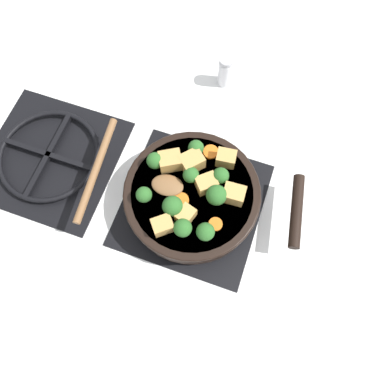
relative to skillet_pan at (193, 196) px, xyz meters
name	(u,v)px	position (x,y,z in m)	size (l,w,h in m)	color
ground_plane	(192,205)	(0.00, 0.00, -0.06)	(2.40, 2.40, 0.00)	white
front_burner_grate	(192,203)	(0.00, 0.00, -0.05)	(0.31, 0.31, 0.03)	black
rear_burner_grate	(50,156)	(0.00, 0.36, -0.05)	(0.31, 0.31, 0.03)	black
skillet_pan	(193,196)	(0.00, 0.00, 0.00)	(0.29, 0.39, 0.06)	black
wooden_spoon	(126,176)	(-0.01, 0.15, 0.03)	(0.25, 0.21, 0.02)	brown
tofu_cube_center_large	(206,184)	(0.02, -0.02, 0.04)	(0.04, 0.03, 0.03)	tan
tofu_cube_near_handle	(170,161)	(0.04, 0.07, 0.04)	(0.05, 0.04, 0.04)	tan
tofu_cube_east_chunk	(192,162)	(0.06, 0.02, 0.04)	(0.05, 0.04, 0.04)	tan
tofu_cube_west_chunk	(186,215)	(-0.06, 0.00, 0.04)	(0.04, 0.03, 0.03)	tan
tofu_cube_back_piece	(234,194)	(0.02, -0.08, 0.04)	(0.04, 0.04, 0.04)	tan
tofu_cube_front_piece	(226,158)	(0.09, -0.04, 0.04)	(0.04, 0.03, 0.03)	tan
tofu_cube_mid_small	(163,225)	(-0.09, 0.03, 0.04)	(0.04, 0.03, 0.03)	tan
broccoli_floret_near_spoon	(205,232)	(-0.08, -0.05, 0.05)	(0.04, 0.04, 0.04)	#709956
broccoli_floret_center_top	(221,176)	(0.04, -0.04, 0.05)	(0.04, 0.04, 0.04)	#709956
broccoli_floret_east_rim	(155,161)	(0.03, 0.10, 0.05)	(0.04, 0.04, 0.04)	#709956
broccoli_floret_west_rim	(191,175)	(0.03, 0.01, 0.05)	(0.03, 0.03, 0.04)	#709956
broccoli_floret_north_edge	(217,195)	(0.00, -0.05, 0.05)	(0.04, 0.04, 0.05)	#709956
broccoli_floret_south_cluster	(173,206)	(-0.05, 0.03, 0.05)	(0.04, 0.04, 0.05)	#709956
broccoli_floret_mid_floret	(183,228)	(-0.09, -0.01, 0.05)	(0.04, 0.04, 0.04)	#709956
broccoli_floret_small_inner	(196,148)	(0.09, 0.02, 0.05)	(0.03, 0.03, 0.04)	#709956
broccoli_floret_tall_stem	(144,195)	(-0.05, 0.09, 0.05)	(0.03, 0.03, 0.04)	#709956
carrot_slice_orange_thin	(215,224)	(-0.05, -0.07, 0.03)	(0.03, 0.03, 0.01)	orange
carrot_slice_near_center	(211,152)	(0.10, -0.01, 0.03)	(0.03, 0.03, 0.01)	orange
carrot_slice_edge_slice	(181,200)	(-0.03, 0.02, 0.03)	(0.03, 0.03, 0.01)	orange
salt_shaker	(225,72)	(0.35, 0.03, -0.02)	(0.04, 0.04, 0.09)	white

